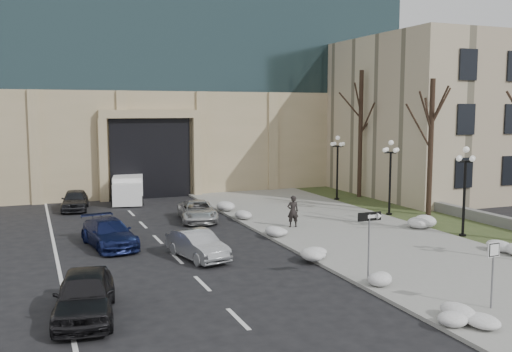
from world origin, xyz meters
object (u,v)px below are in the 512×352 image
Objects in this scene: car_b at (197,245)px; keep_sign at (493,261)px; car_c at (109,233)px; car_d at (197,211)px; one_way_sign at (373,224)px; lamppost_b at (465,179)px; car_a at (85,295)px; pedestrian at (293,211)px; box_truck at (128,189)px; lamppost_d at (337,159)px; car_e at (75,200)px; lamppost_c at (390,167)px.

car_b is 1.65× the size of keep_sign.
car_d is (5.75, 4.60, -0.06)m from car_c.
lamppost_b is at bearing 30.60° from one_way_sign.
keep_sign reaches higher than car_b.
lamppost_b reaches higher than car_a.
car_b is at bearing 41.19° from pedestrian.
lamppost_b is at bearing -41.82° from box_truck.
car_d is at bearing 61.29° from car_b.
car_d is 1.58× the size of one_way_sign.
one_way_sign is at bearing -66.13° from box_truck.
lamppost_d reaches higher than one_way_sign.
car_a is 1.93× the size of keep_sign.
car_b is 0.96× the size of car_e.
keep_sign is (11.23, -25.02, 1.04)m from car_e.
keep_sign is at bearing -10.60° from car_a.
one_way_sign reaches higher than car_a.
car_c is 0.98× the size of lamppost_d.
car_a is 20.66m from car_e.
car_c is 10.07m from pedestrian.
car_c is 13.06m from one_way_sign.
car_a is 7.79m from car_b.
car_e is (-0.74, 11.21, 0.01)m from car_c.
lamppost_c and lamppost_d have the same top height.
car_e is (1.25, 20.62, -0.09)m from car_a.
car_e is 0.84× the size of lamppost_d.
lamppost_b is at bearing 22.17° from car_a.
car_c is 17.38m from keep_sign.
lamppost_c reaches higher than box_truck.
one_way_sign reaches higher than car_b.
car_c is at bearing 124.45° from keep_sign.
lamppost_c is at bearing 90.00° from lamppost_b.
one_way_sign is at bearing -57.43° from car_c.
pedestrian is at bearing -35.61° from car_d.
car_b reaches higher than car_d.
car_c is at bearing -132.89° from car_d.
keep_sign is at bearing -64.27° from box_truck.
lamppost_d reaches higher than car_c.
lamppost_b is at bearing -90.00° from lamppost_c.
car_b is at bearing -97.52° from car_d.
one_way_sign is (8.59, -9.70, 1.62)m from car_c.
car_c is 2.62× the size of pedestrian.
lamppost_b reaches higher than keep_sign.
pedestrian is 9.20m from lamppost_b.
car_e is at bearing -35.67° from pedestrian.
lamppost_d is (11.57, 3.57, 2.46)m from car_d.
lamppost_c is at bearing -19.72° from car_e.
car_a is at bearing -146.04° from car_b.
car_a is 13.27m from keep_sign.
lamppost_d is (0.00, 13.00, 0.00)m from lamppost_b.
car_e is at bearing 115.48° from one_way_sign.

